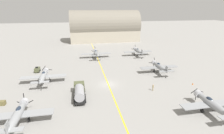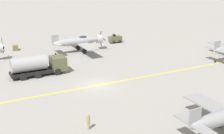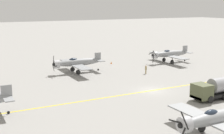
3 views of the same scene
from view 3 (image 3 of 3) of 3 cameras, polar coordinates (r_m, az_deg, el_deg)
The scene contains 8 objects.
ground_plane at distance 48.76m, azimuth 7.29°, elevation -4.30°, with size 400.00×400.00×0.00m, color gray.
taxiway_stripe at distance 48.75m, azimuth 7.29°, elevation -4.29°, with size 0.30×160.00×0.01m, color yellow.
airplane_mid_left at distance 33.18m, azimuth 18.50°, elevation -8.81°, with size 12.00×9.98×3.65m.
airplane_near_right at distance 71.95m, azimuth 10.46°, elevation 2.36°, with size 12.00×9.98×3.65m.
airplane_mid_right at distance 60.68m, azimuth -6.46°, elevation 0.80°, with size 12.00×9.98×3.73m.
fuel_tanker at distance 46.52m, azimuth 18.72°, elevation -3.67°, with size 2.68×8.00×2.98m.
ground_crew_walking at distance 59.98m, azimuth 6.21°, elevation -0.39°, with size 0.36×0.36×1.66m.
traffic_cone at distance 69.55m, azimuth -0.15°, elevation 0.79°, with size 0.36×0.36×0.55m, color orange.
Camera 3 is at (-38.32, 27.10, 13.18)m, focal length 50.00 mm.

